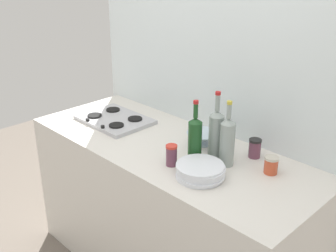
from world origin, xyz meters
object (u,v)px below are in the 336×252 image
at_px(condiment_jar_front, 171,155).
at_px(plate_stack, 200,171).
at_px(wine_bottle_mid_right, 195,138).
at_px(wine_bottle_leftmost, 227,141).
at_px(condiment_jar_rear, 255,148).
at_px(stovetop_hob, 115,119).
at_px(wine_bottle_mid_left, 216,134).
at_px(mixing_bowl, 203,138).
at_px(condiment_jar_spare, 271,165).

bearing_deg(condiment_jar_front, plate_stack, 4.10).
bearing_deg(wine_bottle_mid_right, wine_bottle_leftmost, 30.13).
height_order(wine_bottle_leftmost, condiment_jar_rear, wine_bottle_leftmost).
relative_size(stovetop_hob, wine_bottle_mid_left, 1.23).
height_order(plate_stack, wine_bottle_mid_left, wine_bottle_mid_left).
height_order(condiment_jar_front, condiment_jar_rear, condiment_jar_front).
bearing_deg(stovetop_hob, condiment_jar_front, -13.18).
distance_m(wine_bottle_mid_right, mixing_bowl, 0.22).
xyz_separation_m(wine_bottle_mid_left, condiment_jar_front, (-0.11, -0.22, -0.08)).
bearing_deg(condiment_jar_front, stovetop_hob, 166.82).
bearing_deg(wine_bottle_leftmost, wine_bottle_mid_right, -149.87).
xyz_separation_m(stovetop_hob, wine_bottle_mid_left, (0.78, 0.06, 0.13)).
distance_m(wine_bottle_leftmost, wine_bottle_mid_left, 0.09).
relative_size(mixing_bowl, condiment_jar_spare, 2.14).
relative_size(stovetop_hob, plate_stack, 1.87).
bearing_deg(plate_stack, condiment_jar_spare, 51.85).
bearing_deg(plate_stack, condiment_jar_front, -175.90).
bearing_deg(condiment_jar_spare, wine_bottle_mid_left, -166.76).
height_order(wine_bottle_mid_right, condiment_jar_spare, wine_bottle_mid_right).
height_order(stovetop_hob, wine_bottle_mid_right, wine_bottle_mid_right).
distance_m(wine_bottle_mid_left, condiment_jar_spare, 0.32).
xyz_separation_m(mixing_bowl, condiment_jar_front, (0.05, -0.30, 0.02)).
distance_m(wine_bottle_mid_left, condiment_jar_front, 0.26).
relative_size(plate_stack, wine_bottle_mid_left, 0.66).
distance_m(wine_bottle_mid_right, condiment_jar_spare, 0.40).
height_order(wine_bottle_mid_left, condiment_jar_spare, wine_bottle_mid_left).
bearing_deg(condiment_jar_spare, wine_bottle_leftmost, -157.34).
xyz_separation_m(wine_bottle_mid_left, wine_bottle_mid_right, (-0.06, -0.10, -0.01)).
xyz_separation_m(plate_stack, wine_bottle_mid_right, (-0.14, 0.11, 0.09)).
height_order(wine_bottle_leftmost, condiment_jar_spare, wine_bottle_leftmost).
distance_m(wine_bottle_leftmost, mixing_bowl, 0.27).
distance_m(wine_bottle_mid_left, wine_bottle_mid_right, 0.12).
distance_m(mixing_bowl, condiment_jar_rear, 0.30).
bearing_deg(stovetop_hob, mixing_bowl, 12.75).
xyz_separation_m(wine_bottle_mid_right, condiment_jar_spare, (0.35, 0.17, -0.08)).
height_order(wine_bottle_mid_right, condiment_jar_front, wine_bottle_mid_right).
distance_m(wine_bottle_mid_right, condiment_jar_rear, 0.33).
bearing_deg(condiment_jar_rear, condiment_jar_front, -123.24).
relative_size(condiment_jar_front, condiment_jar_spare, 1.27).
distance_m(mixing_bowl, condiment_jar_spare, 0.45).
relative_size(stovetop_hob, wine_bottle_mid_right, 1.36).
bearing_deg(condiment_jar_spare, wine_bottle_mid_right, -154.19).
xyz_separation_m(condiment_jar_front, condiment_jar_rear, (0.25, 0.38, -0.00)).
bearing_deg(plate_stack, condiment_jar_rear, 80.34).
bearing_deg(condiment_jar_rear, stovetop_hob, -166.55).
distance_m(stovetop_hob, condiment_jar_spare, 1.08).
bearing_deg(mixing_bowl, wine_bottle_leftmost, -21.90).
bearing_deg(plate_stack, mixing_bowl, 128.89).
bearing_deg(wine_bottle_mid_left, condiment_jar_rear, 48.07).
height_order(stovetop_hob, wine_bottle_leftmost, wine_bottle_leftmost).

